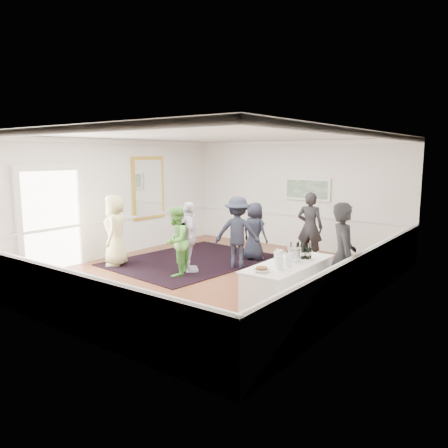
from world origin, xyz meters
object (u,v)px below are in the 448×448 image
Objects in this scene: guest_tan at (115,230)px; guest_lilac at (189,237)px; ice_bucket at (294,255)px; serving_table at (288,286)px; guest_green at (176,241)px; nut_bowl at (262,270)px; guest_dark_b at (310,227)px; guest_dark_a at (238,232)px; bartender at (343,256)px; guest_navy at (254,231)px.

guest_tan is 1.07× the size of guest_lilac.
guest_tan reaches higher than ice_bucket.
serving_table is 8.23× the size of ice_bucket.
guest_tan is at bearing 177.18° from serving_table.
guest_green is at bearing 127.72° from guest_lilac.
ice_bucket is 0.98× the size of nut_bowl.
guest_lilac is at bearing 43.67° from guest_dark_b.
guest_dark_a is 3.63m from nut_bowl.
guest_dark_a reaches higher than guest_green.
serving_table is 1.33× the size of guest_green.
guest_lilac is 3.50m from nut_bowl.
guest_dark_b is 3.58m from ice_bucket.
guest_dark_b is (-1.28, 3.51, 0.48)m from serving_table.
guest_lilac is (-3.13, 0.88, 0.41)m from serving_table.
bartender reaches higher than serving_table.
bartender is 1.08× the size of guest_tan.
serving_table is at bearing 60.00° from guest_green.
guest_lilac is at bearing 152.26° from guest_green.
guest_green is 0.96× the size of guest_lilac.
guest_green is 0.91× the size of guest_dark_a.
bartender is 7.45× the size of ice_bucket.
nut_bowl is at bearing 39.01° from guest_tan.
serving_table is at bearing -90.97° from ice_bucket.
serving_table is 1.19× the size of guest_tan.
guest_dark_a is 0.92m from guest_navy.
guest_navy is (2.48, 2.58, -0.13)m from guest_tan.
guest_navy is at bearing 22.92° from bartender.
guest_green is at bearing 38.34° from guest_dark_a.
guest_dark_a is at bearing 131.18° from nut_bowl.
guest_dark_a is 6.66× the size of nut_bowl.
guest_green is 3.58m from guest_dark_b.
bartender reaches higher than guest_dark_a.
guest_dark_a is at bearing 132.28° from guest_green.
guest_lilac is 0.96× the size of guest_dark_a.
nut_bowl is (3.10, -1.28, 0.10)m from guest_green.
guest_dark_a reaches higher than guest_navy.
guest_dark_b reaches higher than guest_tan.
guest_lilac is at bearing 79.70° from guest_navy.
guest_lilac is 1.24m from guest_dark_a.
bartender is 3.47m from guest_dark_b.
nut_bowl is at bearing 130.55° from guest_navy.
ice_bucket is at bearing 119.00° from guest_dark_a.
guest_tan is 6.93× the size of ice_bucket.
serving_table is 3.76m from guest_dark_b.
guest_tan is 0.98× the size of guest_dark_b.
guest_navy is 5.93× the size of ice_bucket.
guest_dark_a is at bearing -78.79° from guest_lilac.
guest_navy is (0.62, 2.36, -0.04)m from guest_green.
bartender is at bearing 55.27° from guest_tan.
guest_tan is 5.04m from ice_bucket.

